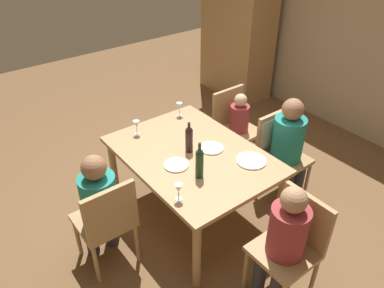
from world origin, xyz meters
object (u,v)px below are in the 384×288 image
person_man_guest (284,238)px  chair_far_right (277,143)px  wine_glass_centre (178,189)px  person_child_small (240,125)px  person_man_bearded (289,144)px  wine_bottle_tall_green (189,139)px  armoire_cabinet (238,25)px  person_woman_host (99,202)px  dinner_plate_host (251,161)px  chair_near (107,220)px  chair_far_left (234,123)px  wine_glass_near_right (136,125)px  dinner_plate_guest_right (176,165)px  dining_table (192,160)px  chair_right_end (292,240)px  dinner_plate_guest_left (211,148)px  wine_bottle_dark_red (199,162)px  wine_glass_near_left (179,106)px

person_man_guest → chair_far_right: bearing=-46.1°
wine_glass_centre → person_child_small: bearing=118.4°
person_man_bearded → wine_bottle_tall_green: bearing=-23.9°
armoire_cabinet → person_woman_host: 3.76m
dinner_plate_host → chair_near: bearing=-104.7°
chair_far_left → chair_far_right: bearing=90.0°
wine_glass_near_right → dinner_plate_guest_right: 0.67m
dining_table → dinner_plate_host: dinner_plate_host is taller
person_woman_host → armoire_cabinet: bearing=29.6°
chair_right_end → wine_glass_centre: chair_right_end is taller
chair_far_left → person_woman_host: bearing=12.3°
chair_near → dinner_plate_host: 1.34m
chair_right_end → dinner_plate_guest_left: 1.12m
person_man_bearded → wine_glass_near_right: 1.53m
wine_bottle_dark_red → person_woman_host: bearing=-113.4°
wine_glass_near_left → chair_right_end: bearing=-7.6°
armoire_cabinet → wine_glass_centre: 3.62m
armoire_cabinet → wine_bottle_dark_red: (2.18, -2.47, -0.20)m
wine_glass_near_left → wine_glass_centre: (1.09, -0.79, 0.00)m
person_man_guest → dinner_plate_guest_right: 1.11m
dinner_plate_host → dinner_plate_guest_right: bearing=-122.0°
armoire_cabinet → chair_right_end: (3.02, -2.22, -0.56)m
person_man_bearded → dinner_plate_guest_left: bearing=-22.9°
person_man_guest → dinner_plate_guest_right: (-1.08, -0.20, 0.12)m
chair_far_left → wine_bottle_dark_red: bearing=34.1°
chair_right_end → person_woman_host: person_woman_host is taller
person_man_bearded → wine_glass_near_left: 1.20m
person_man_bearded → dinner_plate_guest_right: bearing=-14.6°
dinner_plate_guest_left → dinner_plate_host: bearing=22.7°
dinner_plate_guest_left → dining_table: bearing=-106.3°
dining_table → wine_glass_near_right: size_ratio=10.33×
chair_near → dinner_plate_guest_left: 1.15m
chair_right_end → dinner_plate_host: bearing=-19.4°
chair_near → wine_bottle_dark_red: bearing=-16.1°
wine_bottle_tall_green → dinner_plate_host: (0.47, 0.34, -0.13)m
chair_right_end → wine_glass_centre: (-0.71, -0.55, 0.32)m
wine_bottle_dark_red → person_man_guest: bearing=9.1°
wine_bottle_tall_green → wine_glass_near_right: size_ratio=2.03×
dinner_plate_host → chair_far_right: bearing=108.7°
armoire_cabinet → person_man_bearded: armoire_cabinet is taller
armoire_cabinet → chair_far_left: size_ratio=2.37×
person_man_guest → wine_glass_near_left: (-1.80, 0.35, 0.22)m
dining_table → chair_far_left: bearing=114.8°
dining_table → wine_glass_near_left: wine_glass_near_left is taller
chair_right_end → wine_glass_centre: size_ratio=6.17×
person_man_guest → wine_glass_near_right: (-1.75, -0.21, 0.22)m
chair_right_end → person_man_guest: bearing=90.0°
wine_glass_centre → chair_near: bearing=-126.5°
chair_near → chair_far_right: same height
person_man_guest → dinner_plate_host: (-0.73, 0.37, 0.12)m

